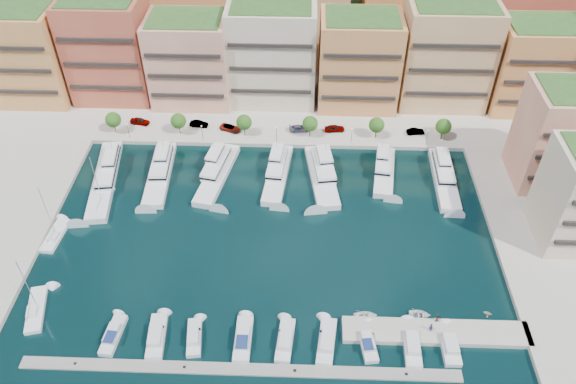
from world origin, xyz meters
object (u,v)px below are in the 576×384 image
tree_2 (244,122)px  car_1 (199,124)px  tender_2 (420,315)px  tree_4 (377,125)px  cruiser_1 (113,335)px  tender_0 (365,316)px  car_2 (230,128)px  car_0 (140,121)px  yacht_5 (384,169)px  lamppost_0 (128,129)px  lamppost_4 (428,135)px  cruiser_8 (412,344)px  cruiser_7 (368,343)px  sailboat_0 (36,310)px  tree_1 (178,121)px  person_0 (431,327)px  yacht_4 (322,173)px  car_4 (335,128)px  cruiser_3 (194,338)px  person_1 (437,318)px  yacht_6 (444,175)px  tree_3 (310,124)px  yacht_3 (278,171)px  lamppost_1 (202,130)px  yacht_0 (106,175)px  yacht_2 (218,171)px  yacht_1 (160,171)px  lamppost_3 (352,133)px  cruiser_5 (285,341)px  cruiser_4 (243,339)px  sailboat_2 (102,204)px  cruiser_6 (327,342)px  car_3 (300,128)px  cruiser_2 (157,337)px  sailboat_1 (55,236)px  tree_5 (443,126)px  car_5 (415,131)px  cruiser_9 (449,346)px  tender_1 (413,317)px

tree_2 → car_1: tree_2 is taller
tender_2 → tree_4: bearing=10.0°
cruiser_1 → car_1: bearing=85.0°
tender_0 → car_2: size_ratio=0.80×
tender_0 → car_0: 77.33m
yacht_5 → lamppost_0: bearing=170.8°
lamppost_4 → cruiser_8: (-10.47, -55.80, -3.28)m
cruiser_7 → sailboat_0: sailboat_0 is taller
tree_1 → cruiser_8: 76.46m
car_1 → person_0: 76.33m
yacht_4 → lamppost_0: bearing=165.7°
sailboat_0 → car_4: size_ratio=2.71×
lamppost_0 → cruiser_3: size_ratio=0.55×
person_1 → yacht_6: bearing=-110.3°
tree_3 → car_0: 43.10m
tree_2 → yacht_5: size_ratio=0.33×
yacht_3 → cruiser_3: yacht_3 is taller
lamppost_1 → tree_4: bearing=3.1°
cruiser_7 → yacht_0: bearing=143.6°
sailboat_0 → car_1: bearing=70.0°
yacht_2 → yacht_1: bearing=-178.5°
lamppost_3 → cruiser_1: 70.61m
lamppost_4 → cruiser_5: lamppost_4 is taller
cruiser_4 → car_4: (17.05, 60.58, 1.26)m
tree_2 → lamppost_3: tree_2 is taller
yacht_0 → car_4: bearing=20.3°
sailboat_2 → car_0: bearing=86.9°
cruiser_6 → tender_0: cruiser_6 is taller
car_3 → cruiser_2: bearing=153.2°
cruiser_2 → person_1: 48.15m
yacht_6 → cruiser_1: size_ratio=2.59×
cruiser_8 → person_0: (3.37, 2.57, 1.39)m
person_1 → cruiser_8: bearing=35.6°
cruiser_4 → sailboat_1: (-40.32, 23.00, -0.26)m
car_3 → tree_3: bearing=-137.3°
yacht_5 → lamppost_4: bearing=42.4°
lamppost_4 → yacht_1: 63.19m
lamppost_1 → cruiser_2: lamppost_1 is taller
cruiser_4 → cruiser_7: same height
car_4 → tree_5: bearing=-102.1°
lamppost_1 → cruiser_7: bearing=-57.1°
cruiser_5 → car_5: (29.78, 60.04, 1.17)m
cruiser_9 → person_1: bearing=109.2°
cruiser_1 → tender_1: bearing=6.2°
car_4 → cruiser_8: bearing=-176.1°
lamppost_0 → yacht_6: yacht_6 is taller
tree_1 → car_3: 29.68m
tree_3 → yacht_3: (-7.18, -13.79, -3.53)m
yacht_3 → cruiser_4: (-3.71, -44.32, -0.64)m
tender_2 → car_3: (-22.34, 54.09, 1.35)m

